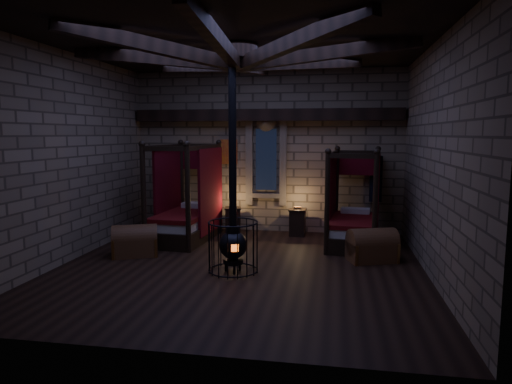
% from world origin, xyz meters
% --- Properties ---
extents(room, '(7.02, 7.02, 4.29)m').
position_xyz_m(room, '(-0.00, 0.09, 3.74)').
color(room, black).
rests_on(room, ground).
extents(bed_left, '(1.33, 2.29, 2.31)m').
position_xyz_m(bed_left, '(-1.77, 2.14, 0.57)').
color(bed_left, black).
rests_on(bed_left, ground).
extents(bed_right, '(1.30, 2.17, 2.17)m').
position_xyz_m(bed_right, '(2.23, 2.28, 0.54)').
color(bed_right, black).
rests_on(bed_right, ground).
extents(trunk_left, '(1.07, 0.89, 0.68)m').
position_xyz_m(trunk_left, '(-2.37, 0.52, 0.30)').
color(trunk_left, brown).
rests_on(trunk_left, ground).
extents(trunk_right, '(1.08, 0.87, 0.69)m').
position_xyz_m(trunk_right, '(2.56, 0.93, 0.31)').
color(trunk_right, brown).
rests_on(trunk_right, ground).
extents(nightstand_left, '(0.51, 0.49, 0.83)m').
position_xyz_m(nightstand_left, '(-0.81, 3.02, 0.35)').
color(nightstand_left, black).
rests_on(nightstand_left, ground).
extents(nightstand_right, '(0.43, 0.41, 0.74)m').
position_xyz_m(nightstand_right, '(0.87, 3.02, 0.35)').
color(nightstand_right, black).
rests_on(nightstand_right, ground).
extents(stove, '(0.94, 0.94, 4.05)m').
position_xyz_m(stove, '(-0.06, -0.26, 0.60)').
color(stove, black).
rests_on(stove, ground).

